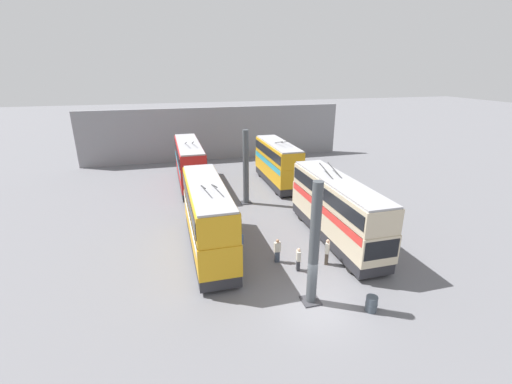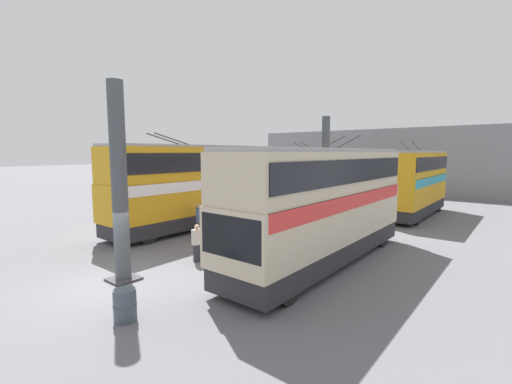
% 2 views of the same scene
% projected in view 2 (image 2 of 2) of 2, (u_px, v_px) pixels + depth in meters
% --- Properties ---
extents(ground_plane, '(240.00, 240.00, 0.00)m').
position_uv_depth(ground_plane, '(108.00, 285.00, 11.88)').
color(ground_plane, slate).
extents(depot_back_wall, '(0.50, 36.00, 7.20)m').
position_uv_depth(depot_back_wall, '(401.00, 161.00, 37.37)').
color(depot_back_wall, gray).
rests_on(depot_back_wall, ground_plane).
extents(support_column_near, '(0.99, 0.99, 7.03)m').
position_uv_depth(support_column_near, '(119.00, 187.00, 11.95)').
color(support_column_near, '#42474C').
rests_on(support_column_near, ground_plane).
extents(support_column_far, '(0.99, 0.99, 7.03)m').
position_uv_depth(support_column_far, '(325.00, 170.00, 23.75)').
color(support_column_far, '#42474C').
rests_on(support_column_far, ground_plane).
extents(bus_left_near, '(11.28, 2.54, 5.36)m').
position_uv_depth(bus_left_near, '(324.00, 199.00, 13.97)').
color(bus_left_near, black).
rests_on(bus_left_near, ground_plane).
extents(bus_left_far, '(9.35, 2.54, 5.31)m').
position_uv_depth(bus_left_far, '(414.00, 179.00, 24.48)').
color(bus_left_far, black).
rests_on(bus_left_far, ground_plane).
extents(bus_right_near, '(10.22, 2.54, 5.63)m').
position_uv_depth(bus_right_near, '(188.00, 182.00, 20.29)').
color(bus_right_near, black).
rests_on(bus_right_near, ground_plane).
extents(bus_right_far, '(10.98, 2.54, 5.44)m').
position_uv_depth(bus_right_far, '(312.00, 172.00, 31.66)').
color(bus_right_far, black).
rests_on(bus_right_far, ground_plane).
extents(person_aisle_foreground, '(0.46, 0.31, 1.60)m').
position_uv_depth(person_aisle_foreground, '(197.00, 242.00, 14.35)').
color(person_aisle_foreground, '#2D2D33').
rests_on(person_aisle_foreground, ground_plane).
extents(person_aisle_midway, '(0.24, 0.42, 1.67)m').
position_uv_depth(person_aisle_midway, '(205.00, 232.00, 15.97)').
color(person_aisle_midway, '#384251').
rests_on(person_aisle_midway, ground_plane).
extents(person_by_right_row, '(0.45, 0.48, 1.81)m').
position_uv_depth(person_by_right_row, '(198.00, 220.00, 18.51)').
color(person_by_right_row, '#473D33').
rests_on(person_by_right_row, ground_plane).
extents(person_by_left_row, '(0.48, 0.44, 1.82)m').
position_uv_depth(person_by_left_row, '(237.00, 247.00, 13.19)').
color(person_by_left_row, '#473D33').
rests_on(person_by_left_row, ground_plane).
extents(oil_drum, '(0.64, 0.64, 0.87)m').
position_uv_depth(oil_drum, '(125.00, 305.00, 9.36)').
color(oil_drum, '#424C56').
rests_on(oil_drum, ground_plane).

